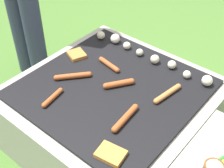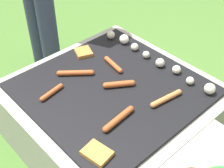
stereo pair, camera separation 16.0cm
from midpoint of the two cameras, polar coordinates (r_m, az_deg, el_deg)
ground_plane at (r=1.91m, az=-2.44°, el=-10.12°), size 14.00×14.00×0.00m
grill at (r=1.75m, az=-2.62°, el=-5.83°), size 0.96×0.96×0.41m
sausage_front_center at (r=1.43m, az=-0.76°, el=-6.35°), size 0.05×0.20×0.03m
sausage_front_right at (r=1.68m, az=-9.88°, el=1.36°), size 0.14×0.16×0.03m
sausage_back_left at (r=1.56m, az=7.27°, el=-1.87°), size 0.05×0.19×0.03m
sausage_back_center at (r=1.74m, az=-3.17°, el=3.48°), size 0.16×0.05×0.03m
sausage_mid_right at (r=1.58m, az=-13.70°, el=-2.54°), size 0.05×0.15×0.02m
sausage_back_right at (r=1.61m, az=-1.58°, el=-0.04°), size 0.11×0.15×0.03m
bread_slice_right at (r=1.31m, az=-3.82°, el=-12.82°), size 0.13×0.11×0.02m
bread_slice_left at (r=1.85m, az=-8.97°, el=5.26°), size 0.13×0.12×0.02m
mushroom_row at (r=1.80m, az=3.99°, el=5.27°), size 0.77×0.08×0.06m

